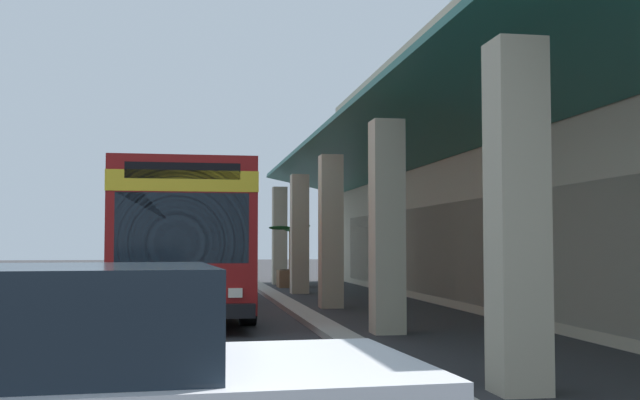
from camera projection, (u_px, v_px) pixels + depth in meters
name	position (u px, v px, depth m)	size (l,w,h in m)	color
ground	(537.00, 311.00, 18.67)	(120.00, 120.00, 0.00)	#2D2D30
curb_strip	(291.00, 306.00, 19.32)	(33.89, 0.50, 0.12)	#9E998E
transit_bus	(181.00, 232.00, 18.77)	(11.25, 2.95, 3.34)	maroon
potted_palm	(291.00, 273.00, 28.65)	(1.65, 1.62, 2.33)	brown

